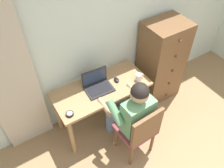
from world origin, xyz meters
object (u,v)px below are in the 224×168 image
object	(u,v)px
computer_mouse	(116,80)
chair	(139,130)
laptop	(98,85)
person_seated	(131,111)
dresser	(161,61)
desk_clock	(70,114)
coffee_mug	(139,77)
desk	(101,94)

from	to	relation	value
computer_mouse	chair	bearing A→B (deg)	-87.73
computer_mouse	laptop	bearing A→B (deg)	-173.44
chair	computer_mouse	distance (m)	0.71
person_seated	laptop	bearing A→B (deg)	107.39
dresser	desk_clock	distance (m)	1.59
chair	desk_clock	distance (m)	0.84
computer_mouse	coffee_mug	bearing A→B (deg)	-17.25
desk	coffee_mug	bearing A→B (deg)	-15.15
laptop	desk_clock	xyz separation A→B (m)	(-0.48, -0.21, -0.04)
chair	laptop	world-z (taller)	laptop
dresser	computer_mouse	world-z (taller)	dresser
dresser	laptop	xyz separation A→B (m)	(-1.09, -0.04, 0.13)
dresser	coffee_mug	xyz separation A→B (m)	(-0.57, -0.19, 0.12)
laptop	chair	bearing A→B (deg)	-76.48
desk	desk_clock	bearing A→B (deg)	-160.74
person_seated	computer_mouse	distance (m)	0.49
desk	person_seated	distance (m)	0.50
dresser	desk_clock	bearing A→B (deg)	-171.26
chair	desk_clock	world-z (taller)	chair
coffee_mug	desk_clock	bearing A→B (deg)	-177.34
desk_clock	person_seated	bearing A→B (deg)	-24.85
person_seated	computer_mouse	xyz separation A→B (m)	(0.11, 0.48, 0.05)
desk	laptop	xyz separation A→B (m)	(-0.03, 0.03, 0.16)
dresser	computer_mouse	bearing A→B (deg)	-176.05
laptop	desk_clock	world-z (taller)	laptop
desk	chair	xyz separation A→B (m)	(0.13, -0.66, -0.11)
person_seated	laptop	distance (m)	0.53
desk_clock	desk	bearing A→B (deg)	19.26
desk	dresser	size ratio (longest dim) A/B	0.97
desk	computer_mouse	distance (m)	0.26
dresser	computer_mouse	xyz separation A→B (m)	(-0.82, -0.06, 0.09)
dresser	person_seated	xyz separation A→B (m)	(-0.93, -0.54, 0.04)
laptop	computer_mouse	xyz separation A→B (m)	(0.27, -0.02, -0.04)
chair	laptop	distance (m)	0.75
desk_clock	computer_mouse	bearing A→B (deg)	13.89
person_seated	laptop	xyz separation A→B (m)	(-0.16, 0.50, 0.09)
desk	person_seated	bearing A→B (deg)	-75.35
laptop	computer_mouse	world-z (taller)	laptop
person_seated	desk_clock	size ratio (longest dim) A/B	13.31
dresser	laptop	bearing A→B (deg)	-178.11
person_seated	desk_clock	distance (m)	0.70
computer_mouse	desk_clock	world-z (taller)	computer_mouse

